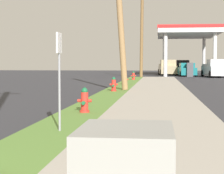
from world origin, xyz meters
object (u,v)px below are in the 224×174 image
at_px(street_sign_post, 59,61).
at_px(truck_silver_on_apron, 215,69).
at_px(car_navy_by_near_pump, 170,69).
at_px(fire_hydrant_fourth, 125,80).
at_px(truck_tan_at_far_bay, 168,68).
at_px(fire_hydrant_fifth, 133,76).
at_px(fire_hydrant_third, 114,85).
at_px(utility_pole_midground, 119,0).
at_px(car_teal_by_far_pump, 187,70).
at_px(fire_hydrant_second, 85,101).
at_px(utility_pole_background, 142,27).
at_px(truck_black_at_forecourt, 182,67).

distance_m(street_sign_post, truck_silver_on_apron, 37.88).
bearing_deg(truck_silver_on_apron, car_navy_by_near_pump, 114.91).
xyz_separation_m(fire_hydrant_fourth, street_sign_post, (0.11, -18.52, 1.19)).
bearing_deg(truck_tan_at_far_bay, fire_hydrant_fifth, -100.64).
bearing_deg(fire_hydrant_third, utility_pole_midground, 80.29).
relative_size(fire_hydrant_fourth, street_sign_post, 0.35).
height_order(fire_hydrant_fifth, car_teal_by_far_pump, car_teal_by_far_pump).
distance_m(utility_pole_midground, car_navy_by_near_pump, 34.21).
relative_size(truck_silver_on_apron, truck_tan_at_far_bay, 1.01).
height_order(fire_hydrant_second, street_sign_post, street_sign_post).
bearing_deg(fire_hydrant_fourth, fire_hydrant_fifth, 89.54).
height_order(utility_pole_background, truck_black_at_forecourt, utility_pole_background).
relative_size(fire_hydrant_third, fire_hydrant_fourth, 1.00).
relative_size(fire_hydrant_third, car_navy_by_near_pump, 0.16).
relative_size(fire_hydrant_second, street_sign_post, 0.35).
height_order(fire_hydrant_fourth, utility_pole_midground, utility_pole_midground).
height_order(fire_hydrant_fourth, car_navy_by_near_pump, car_navy_by_near_pump).
relative_size(car_navy_by_near_pump, truck_silver_on_apron, 0.83).
xyz_separation_m(fire_hydrant_second, utility_pole_background, (0.42, 30.01, 4.83)).
xyz_separation_m(truck_black_at_forecourt, truck_tan_at_far_bay, (-2.19, -6.94, 0.00)).
relative_size(street_sign_post, car_navy_by_near_pump, 0.46).
distance_m(car_teal_by_far_pump, truck_tan_at_far_bay, 4.42).
bearing_deg(fire_hydrant_third, car_navy_by_near_pump, 83.76).
relative_size(fire_hydrant_fourth, truck_silver_on_apron, 0.13).
distance_m(fire_hydrant_fifth, car_navy_by_near_pump, 21.00).
bearing_deg(car_teal_by_far_pump, fire_hydrant_third, -101.40).
xyz_separation_m(car_teal_by_far_pump, truck_silver_on_apron, (2.89, -3.08, 0.19)).
xyz_separation_m(fire_hydrant_second, truck_black_at_forecourt, (5.49, 47.57, 0.47)).
bearing_deg(truck_black_at_forecourt, car_teal_by_far_pump, -90.12).
bearing_deg(truck_silver_on_apron, truck_black_at_forecourt, 101.68).
height_order(fire_hydrant_third, car_navy_by_near_pump, car_navy_by_near_pump).
bearing_deg(utility_pole_background, street_sign_post, -90.64).
relative_size(fire_hydrant_fourth, utility_pole_background, 0.07).
relative_size(fire_hydrant_third, truck_tan_at_far_bay, 0.14).
height_order(fire_hydrant_third, fire_hydrant_fourth, same).
bearing_deg(street_sign_post, truck_tan_at_far_bay, 85.77).
xyz_separation_m(fire_hydrant_fifth, truck_black_at_forecourt, (5.48, 24.46, 0.47)).
distance_m(fire_hydrant_second, car_teal_by_far_pump, 37.19).
relative_size(utility_pole_midground, street_sign_post, 4.47).
xyz_separation_m(street_sign_post, truck_tan_at_far_bay, (3.24, 43.88, -0.72)).
relative_size(fire_hydrant_fourth, fire_hydrant_fifth, 1.00).
xyz_separation_m(utility_pole_midground, truck_tan_at_far_bay, (3.26, 30.60, -4.03)).
distance_m(utility_pole_background, truck_silver_on_apron, 9.77).
bearing_deg(car_teal_by_far_pump, utility_pole_background, -126.66).
height_order(fire_hydrant_second, fire_hydrant_third, same).
xyz_separation_m(fire_hydrant_third, fire_hydrant_fifth, (0.14, 14.10, 0.00)).
bearing_deg(fire_hydrant_fourth, truck_tan_at_far_bay, 82.47).
bearing_deg(street_sign_post, truck_silver_on_apron, 77.34).
distance_m(utility_pole_midground, truck_black_at_forecourt, 38.15).
bearing_deg(utility_pole_midground, street_sign_post, -89.94).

